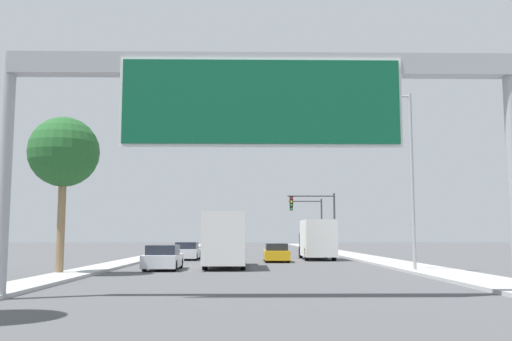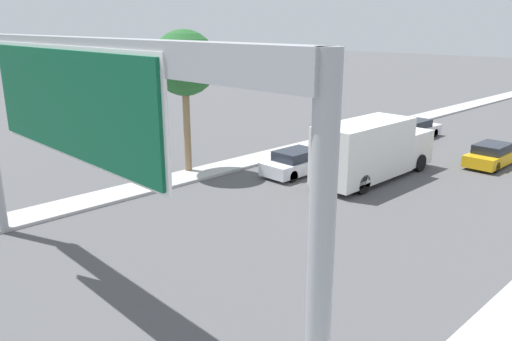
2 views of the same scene
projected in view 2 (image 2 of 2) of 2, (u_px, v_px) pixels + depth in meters
The scene contains 7 objects.
median_strip_left at pixel (450, 110), 49.13m from camera, with size 2.00×120.00×0.15m.
sign_gantry at pixel (73, 96), 13.00m from camera, with size 16.83×0.73×7.89m.
car_mid_right at pixel (298, 162), 28.29m from camera, with size 1.88×4.54×1.42m.
car_far_left at pixel (492, 155), 29.97m from camera, with size 1.80×4.48×1.37m.
car_far_right at pixel (415, 130), 37.15m from camera, with size 1.85×4.69×1.41m.
truck_box_secondary at pixel (372, 150), 26.99m from camera, with size 2.44×8.67×3.31m.
palm_tree_background at pixel (185, 64), 26.98m from camera, with size 3.56×3.56×7.98m.
Camera 2 is at (12.66, 12.23, 8.19)m, focal length 35.00 mm.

